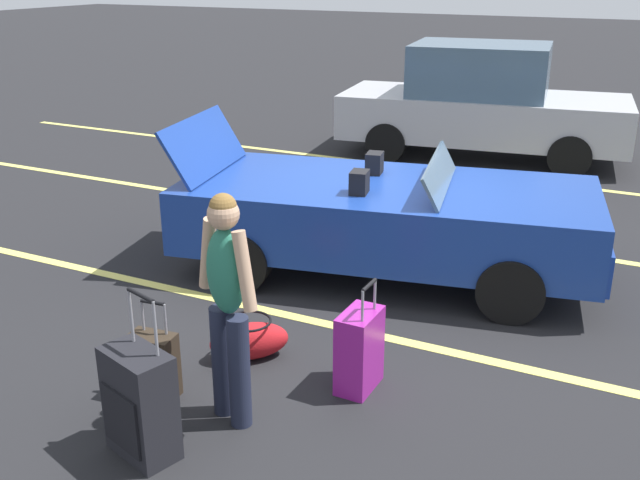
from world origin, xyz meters
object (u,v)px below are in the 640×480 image
object	(u,v)px
traveler_person	(227,298)
suitcase_small_carryon	(153,366)
suitcase_large_black	(140,404)
duffel_bag	(249,340)
parked_sedan_near	(482,103)
convertible_car	(405,219)
suitcase_medium_bright	(359,350)

from	to	relation	value
traveler_person	suitcase_small_carryon	bearing A→B (deg)	113.13
suitcase_large_black	duffel_bag	distance (m)	1.38
suitcase_small_carryon	parked_sedan_near	xyz separation A→B (m)	(0.27, 8.10, 0.64)
suitcase_small_carryon	duffel_bag	distance (m)	0.86
suitcase_small_carryon	suitcase_large_black	bearing A→B (deg)	25.36
suitcase_large_black	duffel_bag	bearing A→B (deg)	-161.55
convertible_car	traveler_person	world-z (taller)	traveler_person
suitcase_large_black	traveler_person	world-z (taller)	traveler_person
duffel_bag	suitcase_large_black	bearing A→B (deg)	-89.00
convertible_car	parked_sedan_near	world-z (taller)	parked_sedan_near
convertible_car	parked_sedan_near	bearing A→B (deg)	85.38
suitcase_medium_bright	parked_sedan_near	world-z (taller)	parked_sedan_near
parked_sedan_near	traveler_person	bearing A→B (deg)	-94.94
traveler_person	suitcase_medium_bright	bearing A→B (deg)	-18.39
suitcase_small_carryon	traveler_person	bearing A→B (deg)	85.14
suitcase_medium_bright	parked_sedan_near	distance (m)	7.42
duffel_bag	convertible_car	bearing A→B (deg)	76.60
traveler_person	parked_sedan_near	bearing A→B (deg)	24.39
suitcase_large_black	suitcase_small_carryon	xyz separation A→B (m)	(-0.36, 0.58, -0.12)
convertible_car	suitcase_medium_bright	distance (m)	2.26
convertible_car	duffel_bag	bearing A→B (deg)	-114.45
duffel_bag	traveler_person	distance (m)	1.14
suitcase_medium_bright	duffel_bag	distance (m)	0.98
convertible_car	duffel_bag	xyz separation A→B (m)	(-0.52, -2.18, -0.43)
suitcase_medium_bright	suitcase_small_carryon	world-z (taller)	suitcase_medium_bright
suitcase_small_carryon	suitcase_medium_bright	bearing A→B (deg)	114.43
traveler_person	convertible_car	bearing A→B (deg)	17.98
convertible_car	traveler_person	distance (m)	2.97
suitcase_medium_bright	suitcase_small_carryon	bearing A→B (deg)	31.74
suitcase_medium_bright	parked_sedan_near	xyz separation A→B (m)	(-1.03, 7.33, 0.58)
suitcase_large_black	suitcase_medium_bright	world-z (taller)	suitcase_large_black
traveler_person	suitcase_large_black	bearing A→B (deg)	174.17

